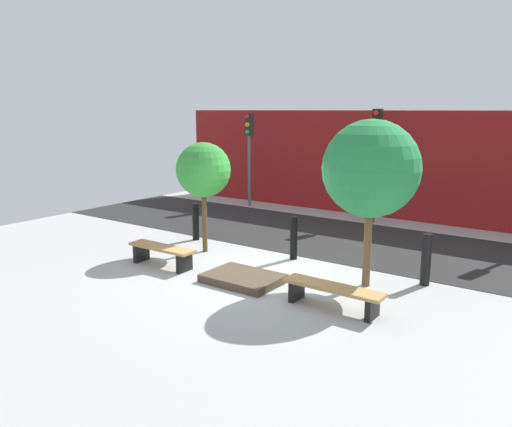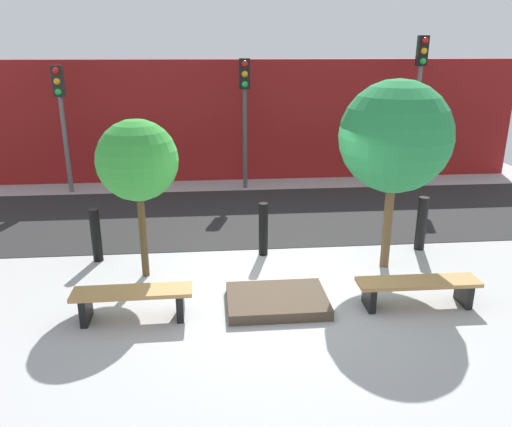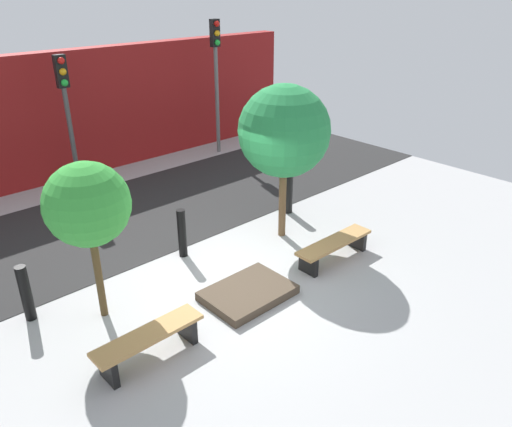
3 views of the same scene
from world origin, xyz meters
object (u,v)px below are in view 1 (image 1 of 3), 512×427
(bench_left, at_px, (162,252))
(tree_behind_left_bench, at_px, (203,170))
(tree_behind_right_bench, at_px, (371,169))
(traffic_light_mid_west, at_px, (376,145))
(bollard_far_left, at_px, (196,222))
(traffic_light_west, at_px, (249,142))
(planter_bed, at_px, (243,278))
(bollard_left, at_px, (294,238))
(bollard_center, at_px, (426,260))
(bench_right, at_px, (333,292))

(bench_left, height_order, tree_behind_left_bench, tree_behind_left_bench)
(tree_behind_right_bench, bearing_deg, traffic_light_mid_west, 111.17)
(tree_behind_left_bench, xyz_separation_m, tree_behind_right_bench, (4.24, 0.00, 0.32))
(bollard_far_left, xyz_separation_m, traffic_light_mid_west, (3.07, 4.75, 1.91))
(traffic_light_west, bearing_deg, tree_behind_left_bench, -64.32)
(planter_bed, relative_size, traffic_light_mid_west, 0.44)
(bench_left, height_order, traffic_light_west, traffic_light_west)
(planter_bed, xyz_separation_m, tree_behind_left_bench, (-2.12, 1.26, 1.94))
(tree_behind_left_bench, relative_size, bollard_far_left, 2.69)
(bollard_left, height_order, traffic_light_mid_west, traffic_light_mid_west)
(bollard_far_left, bearing_deg, tree_behind_left_bench, -37.11)
(bench_left, bearing_deg, bollard_left, 45.11)
(traffic_light_mid_west, bearing_deg, bollard_left, -90.00)
(tree_behind_left_bench, bearing_deg, planter_bed, -30.69)
(bollard_left, height_order, bollard_center, bollard_center)
(tree_behind_right_bench, relative_size, bollard_far_left, 3.28)
(tree_behind_left_bench, height_order, bollard_far_left, tree_behind_left_bench)
(bench_left, relative_size, bollard_far_left, 1.71)
(bench_left, distance_m, planter_bed, 2.14)
(planter_bed, distance_m, bollard_center, 3.68)
(planter_bed, height_order, bollard_far_left, bollard_far_left)
(bench_right, distance_m, bollard_left, 3.04)
(traffic_light_west, relative_size, traffic_light_mid_west, 0.96)
(bench_left, bearing_deg, traffic_light_west, 110.14)
(tree_behind_left_bench, height_order, bollard_left, tree_behind_left_bench)
(planter_bed, height_order, bollard_left, bollard_left)
(bench_left, height_order, bollard_left, bollard_left)
(planter_bed, xyz_separation_m, bollard_center, (3.07, 1.98, 0.45))
(bench_right, height_order, traffic_light_mid_west, traffic_light_mid_west)
(planter_bed, relative_size, tree_behind_right_bench, 0.46)
(tree_behind_right_bench, height_order, traffic_light_west, traffic_light_west)
(traffic_light_west, height_order, traffic_light_mid_west, traffic_light_mid_west)
(planter_bed, distance_m, bollard_far_left, 3.67)
(bollard_center, xyz_separation_m, traffic_light_west, (-7.82, 4.75, 1.78))
(bench_left, relative_size, bench_right, 0.92)
(tree_behind_right_bench, height_order, traffic_light_mid_west, traffic_light_mid_west)
(bollard_center, bearing_deg, traffic_light_west, 148.71)
(bollard_center, relative_size, traffic_light_west, 0.32)
(tree_behind_left_bench, relative_size, traffic_light_mid_west, 0.78)
(planter_bed, relative_size, tree_behind_left_bench, 0.56)
(bench_right, bearing_deg, traffic_light_mid_west, 107.66)
(planter_bed, relative_size, bollard_center, 1.44)
(planter_bed, height_order, tree_behind_right_bench, tree_behind_right_bench)
(bollard_left, bearing_deg, tree_behind_right_bench, -18.73)
(bench_right, distance_m, bollard_far_left, 5.63)
(tree_behind_right_bench, xyz_separation_m, traffic_light_west, (-6.87, 5.47, -0.03))
(planter_bed, height_order, traffic_light_west, traffic_light_west)
(bench_left, relative_size, tree_behind_left_bench, 0.63)
(bollard_far_left, height_order, bollard_left, bollard_left)
(bollard_far_left, xyz_separation_m, bollard_center, (6.14, 0.00, 0.03))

